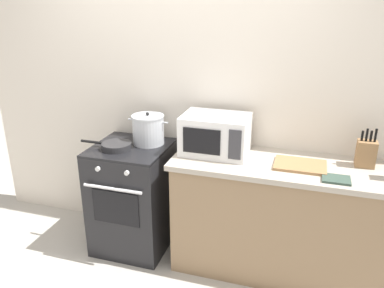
{
  "coord_description": "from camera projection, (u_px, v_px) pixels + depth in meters",
  "views": [
    {
      "loc": [
        1.0,
        -2.04,
        2.05
      ],
      "look_at": [
        0.17,
        0.6,
        1.0
      ],
      "focal_mm": 36.38,
      "sensor_mm": 36.0,
      "label": 1
    }
  ],
  "objects": [
    {
      "name": "countertop_right",
      "position": [
        288.0,
        167.0,
        2.81
      ],
      "size": [
        1.7,
        0.6,
        0.04
      ],
      "primitive_type": "cube",
      "color": "#ADA393",
      "rests_on": "lower_cabinet_right"
    },
    {
      "name": "oven_mitt",
      "position": [
        336.0,
        179.0,
        2.55
      ],
      "size": [
        0.18,
        0.14,
        0.02
      ],
      "primitive_type": "cube",
      "color": "#384C42",
      "rests_on": "countertop_right"
    },
    {
      "name": "lower_cabinet_right",
      "position": [
        283.0,
        221.0,
        2.97
      ],
      "size": [
        1.64,
        0.56,
        0.88
      ],
      "primitive_type": "cube",
      "color": "#8C7051",
      "rests_on": "ground_plane"
    },
    {
      "name": "knife_block",
      "position": [
        366.0,
        153.0,
        2.73
      ],
      "size": [
        0.13,
        0.1,
        0.28
      ],
      "color": "#997047",
      "rests_on": "countertop_right"
    },
    {
      "name": "frying_pan",
      "position": [
        116.0,
        146.0,
        3.08
      ],
      "size": [
        0.43,
        0.23,
        0.05
      ],
      "color": "#28282B",
      "rests_on": "stove"
    },
    {
      "name": "cutting_board",
      "position": [
        300.0,
        165.0,
        2.76
      ],
      "size": [
        0.36,
        0.26,
        0.02
      ],
      "primitive_type": "cube",
      "color": "#997047",
      "rests_on": "countertop_right"
    },
    {
      "name": "stock_pot",
      "position": [
        148.0,
        129.0,
        3.16
      ],
      "size": [
        0.35,
        0.26,
        0.27
      ],
      "color": "silver",
      "rests_on": "stove"
    },
    {
      "name": "back_wall",
      "position": [
        220.0,
        102.0,
        3.17
      ],
      "size": [
        4.4,
        0.1,
        2.5
      ],
      "primitive_type": "cube",
      "color": "silver",
      "rests_on": "ground_plane"
    },
    {
      "name": "microwave",
      "position": [
        216.0,
        134.0,
        2.96
      ],
      "size": [
        0.5,
        0.37,
        0.3
      ],
      "color": "white",
      "rests_on": "countertop_right"
    },
    {
      "name": "stove",
      "position": [
        133.0,
        197.0,
        3.3
      ],
      "size": [
        0.6,
        0.64,
        0.92
      ],
      "color": "black",
      "rests_on": "ground_plane"
    }
  ]
}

